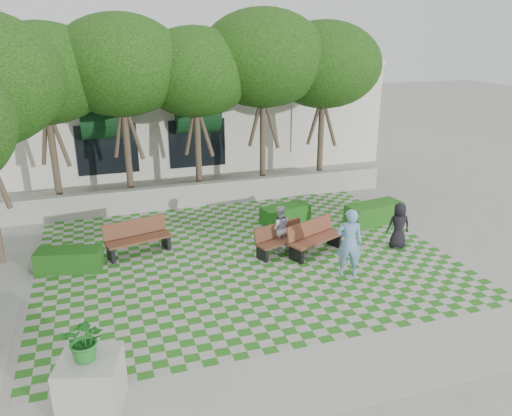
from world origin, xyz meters
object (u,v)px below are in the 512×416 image
object	(u,v)px
bench_mid	(282,239)
planter_front	(90,372)
hedge_east	(374,213)
person_white	(279,228)
bench_west	(138,238)
hedge_west	(69,260)
bench_east	(314,238)
person_blue	(349,243)
hedge_midright	(285,214)
person_dark	(399,225)

from	to	relation	value
bench_mid	planter_front	world-z (taller)	planter_front
hedge_east	person_white	world-z (taller)	person_white
bench_west	person_white	distance (m)	4.38
hedge_west	person_white	xyz separation A→B (m)	(6.23, -0.55, 0.41)
person_white	bench_east	bearing A→B (deg)	157.50
bench_west	person_blue	world-z (taller)	person_blue
hedge_east	bench_mid	bearing A→B (deg)	-161.38
planter_front	person_blue	size ratio (longest dim) A/B	0.94
hedge_east	person_blue	bearing A→B (deg)	-130.16
bench_mid	person_blue	distance (m)	2.38
hedge_east	planter_front	world-z (taller)	planter_front
bench_west	hedge_west	bearing A→B (deg)	-178.16
bench_mid	hedge_midright	size ratio (longest dim) A/B	1.06
hedge_east	hedge_midright	bearing A→B (deg)	161.10
bench_west	person_blue	size ratio (longest dim) A/B	1.05
bench_east	bench_mid	xyz separation A→B (m)	(-0.96, 0.30, -0.04)
hedge_midright	hedge_east	bearing A→B (deg)	-18.90
hedge_west	bench_west	bearing A→B (deg)	15.57
bench_west	hedge_midright	world-z (taller)	bench_west
bench_west	hedge_west	distance (m)	2.08
bench_mid	bench_east	bearing A→B (deg)	-34.47
bench_mid	hedge_east	world-z (taller)	bench_mid
hedge_west	person_blue	xyz separation A→B (m)	(7.46, -2.76, 0.67)
bench_east	hedge_west	size ratio (longest dim) A/B	1.11
bench_mid	hedge_west	distance (m)	6.27
hedge_east	hedge_midright	xyz separation A→B (m)	(-2.99, 1.02, -0.05)
bench_east	hedge_midright	bearing A→B (deg)	64.97
bench_mid	hedge_midright	distance (m)	2.62
bench_east	hedge_west	world-z (taller)	bench_east
bench_west	planter_front	size ratio (longest dim) A/B	1.11
planter_front	person_white	size ratio (longest dim) A/B	1.28
bench_east	hedge_midright	world-z (taller)	bench_east
bench_west	hedge_midright	bearing A→B (deg)	-2.72
person_dark	person_blue	bearing A→B (deg)	38.95
person_blue	person_white	bearing A→B (deg)	-38.29
bench_mid	person_white	xyz separation A→B (m)	(0.01, 0.25, 0.28)
planter_front	hedge_west	bearing A→B (deg)	95.13
bench_east	planter_front	bearing A→B (deg)	-166.57
bench_mid	person_blue	world-z (taller)	person_blue
person_dark	person_white	distance (m)	3.78
hedge_west	person_dark	xyz separation A→B (m)	(9.87, -1.54, 0.42)
hedge_west	planter_front	world-z (taller)	planter_front
bench_mid	person_dark	distance (m)	3.74
person_dark	bench_west	bearing A→B (deg)	-2.88
person_white	hedge_east	bearing A→B (deg)	-157.19
bench_west	person_blue	distance (m)	6.41
planter_front	person_dark	size ratio (longest dim) A/B	1.27
hedge_east	person_blue	size ratio (longest dim) A/B	1.05
bench_east	bench_mid	distance (m)	1.01
bench_mid	person_dark	bearing A→B (deg)	-28.78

